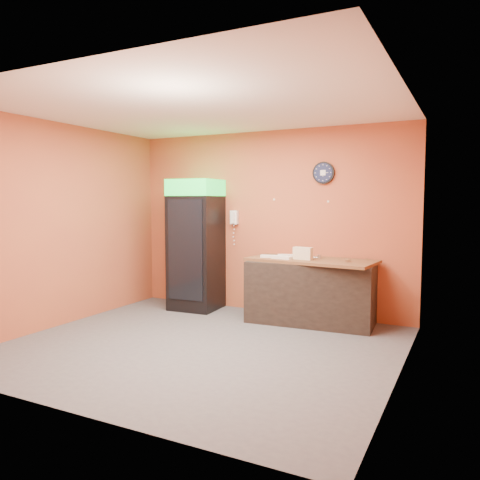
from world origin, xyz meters
The scene contains 15 objects.
floor centered at (0.00, 0.00, 0.00)m, with size 4.50×4.50×0.00m, color #47474C.
back_wall centered at (0.00, 2.00, 1.40)m, with size 4.50×0.02×2.80m, color #B25832.
left_wall centered at (-2.25, 0.00, 1.40)m, with size 0.02×4.00×2.80m, color #B25832.
right_wall centered at (2.25, 0.00, 1.40)m, with size 0.02×4.00×2.80m, color #B25832.
ceiling centered at (0.00, 0.00, 2.80)m, with size 4.50×4.00×0.02m, color white.
beverage_cooler centered at (-1.09, 1.60, 1.01)m, with size 0.76×0.78×2.06m.
prep_counter centered at (0.83, 1.61, 0.44)m, with size 1.75×0.78×0.87m, color black.
wall_clock centered at (0.88, 1.97, 2.13)m, with size 0.32×0.06×0.32m.
wall_phone centered at (-0.57, 1.95, 1.46)m, with size 0.12×0.11×0.22m.
butcher_paper centered at (0.83, 1.61, 0.89)m, with size 1.76×0.80×0.04m, color brown.
sub_roll_stack centered at (0.75, 1.49, 1.00)m, with size 0.28×0.14×0.17m.
wrapped_sandwich_left centered at (0.24, 1.49, 0.93)m, with size 0.25×0.10×0.04m, color white.
wrapped_sandwich_mid centered at (0.45, 1.44, 0.93)m, with size 0.28×0.11×0.04m, color white.
wrapped_sandwich_right centered at (0.46, 1.65, 0.93)m, with size 0.28×0.11×0.04m, color white.
kitchen_tool centered at (0.91, 1.73, 0.94)m, with size 0.06×0.06×0.06m, color silver.
Camera 1 is at (2.86, -4.68, 1.74)m, focal length 35.00 mm.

